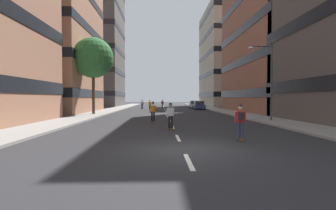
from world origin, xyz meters
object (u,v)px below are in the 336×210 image
skater_1 (150,104)px  streetlamp_right (267,74)px  street_tree_near (93,58)px  skater_0 (240,120)px  skater_3 (142,104)px  skater_4 (153,111)px  skater_2 (162,103)px  skater_5 (171,115)px  parked_car_near (194,105)px  parked_car_mid (199,106)px

skater_1 → streetlamp_right: bearing=-65.1°
street_tree_near → skater_0: size_ratio=5.26×
street_tree_near → streetlamp_right: size_ratio=1.44×
skater_3 → skater_4: same height
skater_1 → skater_2: bearing=70.1°
skater_0 → skater_4: size_ratio=1.00×
skater_4 → skater_3: bearing=95.9°
skater_0 → skater_4: (-4.50, 9.79, -0.03)m
skater_5 → parked_car_near: bearing=79.8°
parked_car_mid → street_tree_near: bearing=-136.1°
streetlamp_right → skater_5: streetlamp_right is taller
street_tree_near → streetlamp_right: 20.33m
skater_1 → skater_2: 6.75m
parked_car_mid → skater_3: bearing=170.9°
parked_car_near → skater_1: (-8.89, -7.07, 0.29)m
street_tree_near → skater_1: street_tree_near is taller
skater_1 → skater_2: size_ratio=1.00×
streetlamp_right → skater_3: 29.43m
street_tree_near → streetlamp_right: bearing=-29.7°
skater_0 → skater_5: 5.52m
parked_car_near → parked_car_mid: (0.00, -6.14, 0.00)m
skater_2 → parked_car_mid: bearing=-39.4°
skater_3 → skater_4: 26.42m
skater_0 → skater_1: 33.93m
parked_car_mid → skater_0: (-3.25, -34.39, 0.32)m
skater_2 → skater_3: (-3.86, -3.73, 0.00)m
skater_2 → street_tree_near: bearing=-113.4°
skater_5 → skater_0: bearing=-54.3°
parked_car_near → skater_3: 11.37m
skater_2 → skater_0: bearing=-85.2°
skater_1 → skater_3: bearing=120.9°
parked_car_mid → skater_3: (-10.45, 1.68, 0.32)m
street_tree_near → skater_4: bearing=-52.5°
parked_car_near → street_tree_near: (-15.33, -20.89, 6.29)m
parked_car_mid → street_tree_near: size_ratio=0.47×
parked_car_mid → skater_0: size_ratio=2.47×
skater_2 → parked_car_near: bearing=6.3°
skater_3 → skater_5: 31.84m
parked_car_near → parked_car_mid: 6.14m
parked_car_near → skater_3: (-10.45, -4.46, 0.32)m
streetlamp_right → skater_4: size_ratio=3.65×
skater_1 → skater_4: bearing=-87.3°
skater_4 → skater_5: same height
street_tree_near → skater_2: (8.73, 20.17, -5.98)m
parked_car_mid → skater_5: bearing=-102.2°
parked_car_mid → skater_0: skater_0 is taller
parked_car_near → parked_car_mid: bearing=-90.0°
street_tree_near → skater_5: size_ratio=5.26×
skater_3 → parked_car_mid: bearing=-9.1°
skater_1 → skater_2: (2.29, 6.35, 0.03)m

